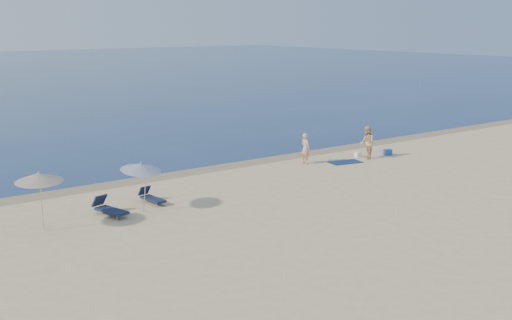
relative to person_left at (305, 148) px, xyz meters
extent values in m
cube|color=#847254|center=(-2.63, 2.15, -0.89)|extent=(240.00, 1.60, 0.00)
imported|color=tan|center=(0.00, 0.00, 0.00)|extent=(0.43, 0.65, 1.77)
imported|color=tan|center=(3.82, -1.12, 0.09)|extent=(1.14, 1.20, 1.95)
cube|color=#0E1E49|center=(2.06, -1.12, -0.87)|extent=(2.06, 1.41, 0.03)
cube|color=white|center=(3.80, -0.43, -0.75)|extent=(0.36, 0.32, 0.28)
cube|color=#2151B5|center=(5.62, -1.12, -0.71)|extent=(0.59, 0.50, 0.35)
cylinder|color=silver|center=(-11.76, -3.27, 0.07)|extent=(0.10, 0.32, 1.99)
cone|color=silver|center=(-11.76, -2.99, 1.05)|extent=(2.03, 2.05, 0.55)
sphere|color=silver|center=(-11.76, -2.99, 1.23)|extent=(0.06, 0.06, 0.06)
cylinder|color=silver|center=(-16.05, -3.16, 0.15)|extent=(0.10, 0.16, 2.18)
cone|color=beige|center=(-16.05, -3.04, 1.24)|extent=(2.37, 2.38, 0.44)
sphere|color=silver|center=(-16.05, -3.04, 1.43)|extent=(0.06, 0.06, 0.06)
cube|color=#151F3C|center=(-13.11, -2.88, -0.65)|extent=(0.95, 1.70, 0.11)
cube|color=#151F3C|center=(-13.30, -2.10, -0.35)|extent=(0.66, 0.52, 0.52)
cylinder|color=#A5A5AD|center=(-12.89, -2.82, -0.77)|extent=(0.03, 0.03, 0.24)
cube|color=#151E3A|center=(-10.84, -2.20, -0.68)|extent=(0.64, 1.44, 0.09)
cube|color=#151E3A|center=(-10.91, -1.51, -0.42)|extent=(0.54, 0.39, 0.45)
cylinder|color=#A5A5AD|center=(-10.64, -2.19, -0.78)|extent=(0.03, 0.03, 0.20)
camera|label=1|loc=(-23.56, -26.92, 6.97)|focal=45.00mm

